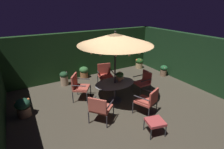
# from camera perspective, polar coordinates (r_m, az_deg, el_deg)

# --- Properties ---
(ground_plane) EXTENTS (8.01, 6.81, 0.02)m
(ground_plane) POSITION_cam_1_polar(r_m,az_deg,el_deg) (6.51, 2.45, -9.64)
(ground_plane) COLOR #453E31
(hedge_backdrop_rear) EXTENTS (8.01, 0.30, 2.25)m
(hedge_backdrop_rear) POSITION_cam_1_polar(r_m,az_deg,el_deg) (8.75, -8.94, 6.83)
(hedge_backdrop_rear) COLOR #1A3818
(hedge_backdrop_rear) RESTS_ON ground_plane
(hedge_backdrop_right) EXTENTS (0.30, 6.81, 2.25)m
(hedge_backdrop_right) POSITION_cam_1_polar(r_m,az_deg,el_deg) (8.58, 25.00, 4.67)
(hedge_backdrop_right) COLOR #19371C
(hedge_backdrop_right) RESTS_ON ground_plane
(patio_dining_table) EXTENTS (1.54, 1.07, 0.76)m
(patio_dining_table) POSITION_cam_1_polar(r_m,az_deg,el_deg) (6.37, 0.98, -4.02)
(patio_dining_table) COLOR #2F2C34
(patio_dining_table) RESTS_ON ground_plane
(patio_umbrella) EXTENTS (2.58, 2.58, 2.65)m
(patio_umbrella) POSITION_cam_1_polar(r_m,az_deg,el_deg) (5.80, 1.10, 11.86)
(patio_umbrella) COLOR #2F2B2B
(patio_umbrella) RESTS_ON ground_plane
(centerpiece_planter) EXTENTS (0.30, 0.30, 0.40)m
(centerpiece_planter) POSITION_cam_1_polar(r_m,az_deg,el_deg) (6.32, 2.60, -0.41)
(centerpiece_planter) COLOR tan
(centerpiece_planter) RESTS_ON patio_dining_table
(patio_chair_north) EXTENTS (0.58, 0.57, 0.92)m
(patio_chair_north) POSITION_cam_1_polar(r_m,az_deg,el_deg) (7.13, 10.61, -2.07)
(patio_chair_north) COLOR #2A322F
(patio_chair_north) RESTS_ON ground_plane
(patio_chair_northeast) EXTENTS (0.75, 0.71, 1.01)m
(patio_chair_northeast) POSITION_cam_1_polar(r_m,az_deg,el_deg) (7.58, -2.35, 0.33)
(patio_chair_northeast) COLOR #2E302F
(patio_chair_northeast) RESTS_ON ground_plane
(patio_chair_east) EXTENTS (0.84, 0.86, 1.02)m
(patio_chair_east) POSITION_cam_1_polar(r_m,az_deg,el_deg) (6.61, -11.13, -3.56)
(patio_chair_east) COLOR #303034
(patio_chair_east) RESTS_ON ground_plane
(patio_chair_southeast) EXTENTS (0.87, 0.87, 0.93)m
(patio_chair_southeast) POSITION_cam_1_polar(r_m,az_deg,el_deg) (5.29, -4.11, -10.97)
(patio_chair_southeast) COLOR #302C33
(patio_chair_southeast) RESTS_ON ground_plane
(patio_chair_south) EXTENTS (0.80, 0.80, 0.94)m
(patio_chair_south) POSITION_cam_1_polar(r_m,az_deg,el_deg) (5.77, 12.10, -8.29)
(patio_chair_south) COLOR #323033
(patio_chair_south) RESTS_ON ground_plane
(ottoman_footrest) EXTENTS (0.58, 0.56, 0.43)m
(ottoman_footrest) POSITION_cam_1_polar(r_m,az_deg,el_deg) (5.11, 14.32, -15.31)
(ottoman_footrest) COLOR #2D2F32
(ottoman_footrest) RESTS_ON ground_plane
(potted_plant_back_left) EXTENTS (0.38, 0.38, 0.56)m
(potted_plant_back_left) POSITION_cam_1_polar(r_m,az_deg,el_deg) (9.16, 16.99, 1.43)
(potted_plant_back_left) COLOR #89664C
(potted_plant_back_left) RESTS_ON ground_plane
(potted_plant_back_center) EXTENTS (0.49, 0.49, 0.63)m
(potted_plant_back_center) POSITION_cam_1_polar(r_m,az_deg,el_deg) (6.36, -27.72, -9.64)
(potted_plant_back_center) COLOR #89644C
(potted_plant_back_center) RESTS_ON ground_plane
(potted_plant_right_far) EXTENTS (0.44, 0.44, 0.58)m
(potted_plant_right_far) POSITION_cam_1_polar(r_m,az_deg,el_deg) (8.64, -9.42, 0.85)
(potted_plant_right_far) COLOR #A6693D
(potted_plant_right_far) RESTS_ON ground_plane
(potted_plant_front_corner) EXTENTS (0.44, 0.44, 0.57)m
(potted_plant_front_corner) POSITION_cam_1_polar(r_m,az_deg,el_deg) (10.01, 9.13, 3.88)
(potted_plant_front_corner) COLOR tan
(potted_plant_front_corner) RESTS_ON ground_plane
(potted_plant_left_near) EXTENTS (0.37, 0.37, 0.65)m
(potted_plant_left_near) POSITION_cam_1_polar(r_m,az_deg,el_deg) (8.03, -15.81, -1.15)
(potted_plant_left_near) COLOR tan
(potted_plant_left_near) RESTS_ON ground_plane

